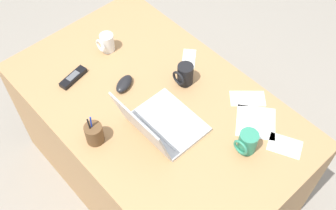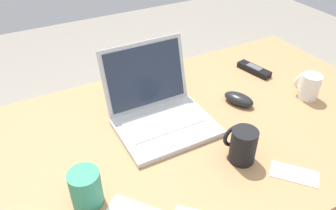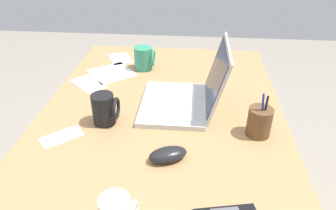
{
  "view_description": "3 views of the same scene",
  "coord_description": "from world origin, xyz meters",
  "px_view_note": "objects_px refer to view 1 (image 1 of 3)",
  "views": [
    {
      "loc": [
        -0.91,
        0.75,
        2.26
      ],
      "look_at": [
        -0.07,
        -0.01,
        0.77
      ],
      "focal_mm": 44.25,
      "sensor_mm": 36.0,
      "label": 1
    },
    {
      "loc": [
        -0.54,
        -0.72,
        1.44
      ],
      "look_at": [
        -0.11,
        0.07,
        0.8
      ],
      "focal_mm": 35.87,
      "sensor_mm": 36.0,
      "label": 2
    },
    {
      "loc": [
        0.89,
        0.11,
        1.35
      ],
      "look_at": [
        -0.04,
        0.03,
        0.78
      ],
      "focal_mm": 34.05,
      "sensor_mm": 36.0,
      "label": 3
    }
  ],
  "objects_px": {
    "coffee_mug_white": "(107,43)",
    "coffee_mug_spare": "(185,75)",
    "pen_holder": "(94,134)",
    "coffee_mug_tall": "(247,142)",
    "cordless_phone": "(73,77)",
    "computer_mouse": "(124,84)",
    "laptop": "(160,124)"
  },
  "relations": [
    {
      "from": "laptop",
      "to": "cordless_phone",
      "type": "height_order",
      "value": "laptop"
    },
    {
      "from": "cordless_phone",
      "to": "pen_holder",
      "type": "distance_m",
      "value": 0.38
    },
    {
      "from": "coffee_mug_tall",
      "to": "coffee_mug_spare",
      "type": "distance_m",
      "value": 0.45
    },
    {
      "from": "pen_holder",
      "to": "coffee_mug_tall",
      "type": "bearing_deg",
      "value": -136.33
    },
    {
      "from": "coffee_mug_white",
      "to": "coffee_mug_spare",
      "type": "height_order",
      "value": "coffee_mug_spare"
    },
    {
      "from": "computer_mouse",
      "to": "laptop",
      "type": "bearing_deg",
      "value": 149.43
    },
    {
      "from": "laptop",
      "to": "cordless_phone",
      "type": "xyz_separation_m",
      "value": [
        0.51,
        0.11,
        -0.04
      ]
    },
    {
      "from": "coffee_mug_white",
      "to": "coffee_mug_spare",
      "type": "xyz_separation_m",
      "value": [
        -0.43,
        -0.14,
        0.01
      ]
    },
    {
      "from": "computer_mouse",
      "to": "coffee_mug_white",
      "type": "height_order",
      "value": "coffee_mug_white"
    },
    {
      "from": "coffee_mug_spare",
      "to": "pen_holder",
      "type": "distance_m",
      "value": 0.51
    },
    {
      "from": "laptop",
      "to": "coffee_mug_tall",
      "type": "bearing_deg",
      "value": -146.66
    },
    {
      "from": "coffee_mug_tall",
      "to": "cordless_phone",
      "type": "height_order",
      "value": "coffee_mug_tall"
    },
    {
      "from": "coffee_mug_white",
      "to": "cordless_phone",
      "type": "bearing_deg",
      "value": 101.21
    },
    {
      "from": "coffee_mug_white",
      "to": "pen_holder",
      "type": "height_order",
      "value": "pen_holder"
    },
    {
      "from": "coffee_mug_spare",
      "to": "computer_mouse",
      "type": "bearing_deg",
      "value": 52.65
    },
    {
      "from": "pen_holder",
      "to": "coffee_mug_spare",
      "type": "bearing_deg",
      "value": -92.68
    },
    {
      "from": "coffee_mug_tall",
      "to": "cordless_phone",
      "type": "distance_m",
      "value": 0.89
    },
    {
      "from": "coffee_mug_spare",
      "to": "cordless_phone",
      "type": "height_order",
      "value": "coffee_mug_spare"
    },
    {
      "from": "laptop",
      "to": "coffee_mug_tall",
      "type": "relative_size",
      "value": 2.99
    },
    {
      "from": "computer_mouse",
      "to": "coffee_mug_white",
      "type": "bearing_deg",
      "value": -42.28
    },
    {
      "from": "computer_mouse",
      "to": "coffee_mug_white",
      "type": "distance_m",
      "value": 0.27
    },
    {
      "from": "coffee_mug_tall",
      "to": "coffee_mug_spare",
      "type": "height_order",
      "value": "coffee_mug_spare"
    },
    {
      "from": "cordless_phone",
      "to": "pen_holder",
      "type": "xyz_separation_m",
      "value": [
        -0.36,
        0.13,
        0.04
      ]
    },
    {
      "from": "coffee_mug_spare",
      "to": "cordless_phone",
      "type": "relative_size",
      "value": 0.69
    },
    {
      "from": "coffee_mug_white",
      "to": "coffee_mug_tall",
      "type": "distance_m",
      "value": 0.88
    },
    {
      "from": "computer_mouse",
      "to": "coffee_mug_spare",
      "type": "distance_m",
      "value": 0.29
    },
    {
      "from": "coffee_mug_white",
      "to": "pen_holder",
      "type": "xyz_separation_m",
      "value": [
        -0.4,
        0.37,
        0.0
      ]
    },
    {
      "from": "coffee_mug_white",
      "to": "coffee_mug_spare",
      "type": "bearing_deg",
      "value": -161.68
    },
    {
      "from": "laptop",
      "to": "pen_holder",
      "type": "distance_m",
      "value": 0.28
    },
    {
      "from": "coffee_mug_tall",
      "to": "laptop",
      "type": "bearing_deg",
      "value": 33.34
    },
    {
      "from": "coffee_mug_tall",
      "to": "pen_holder",
      "type": "bearing_deg",
      "value": 43.67
    },
    {
      "from": "computer_mouse",
      "to": "coffee_mug_spare",
      "type": "xyz_separation_m",
      "value": [
        -0.18,
        -0.23,
        0.04
      ]
    }
  ]
}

